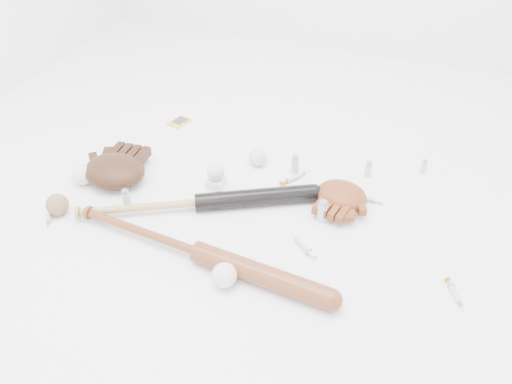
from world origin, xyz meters
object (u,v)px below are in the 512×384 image
(bat_dark, at_px, (198,202))
(bat_wood, at_px, (198,252))
(glove_dark, at_px, (114,171))
(pedestal, at_px, (216,182))

(bat_dark, bearing_deg, bat_wood, -92.18)
(bat_wood, relative_size, glove_dark, 3.36)
(pedestal, bearing_deg, bat_dark, -92.29)
(bat_dark, bearing_deg, glove_dark, 146.10)
(bat_dark, relative_size, bat_wood, 0.95)
(bat_dark, relative_size, pedestal, 13.68)
(bat_wood, bearing_deg, bat_dark, 120.59)
(glove_dark, bearing_deg, bat_wood, -32.06)
(bat_dark, relative_size, glove_dark, 3.19)
(bat_wood, xyz_separation_m, glove_dark, (-0.48, 0.27, 0.02))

